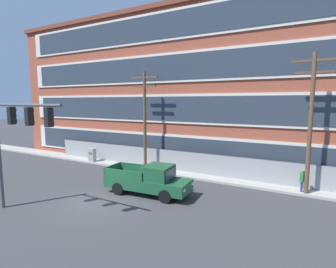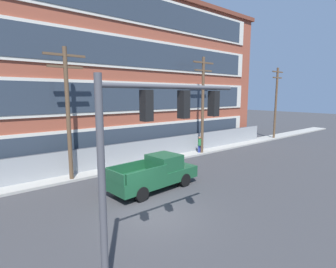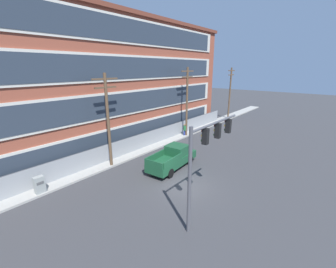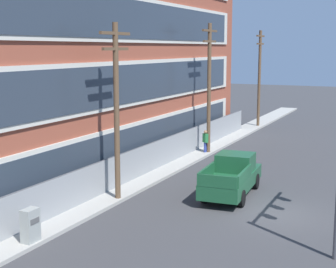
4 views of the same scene
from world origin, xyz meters
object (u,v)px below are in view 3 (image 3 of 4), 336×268
(traffic_signal_mast, at_px, (207,149))
(pedestrian_near_cabinet, at_px, (185,129))
(utility_pole_midblock, at_px, (187,99))
(electrical_cabinet, at_px, (40,186))
(pickup_truck_dark_green, at_px, (173,158))
(utility_pole_near_corner, at_px, (108,117))
(utility_pole_far_east, at_px, (230,91))

(traffic_signal_mast, distance_m, pedestrian_near_cabinet, 17.17)
(utility_pole_midblock, xyz_separation_m, pedestrian_near_cabinet, (-0.18, 0.15, -3.95))
(electrical_cabinet, distance_m, pedestrian_near_cabinet, 18.32)
(pickup_truck_dark_green, xyz_separation_m, utility_pole_midblock, (8.86, 4.62, 3.99))
(utility_pole_near_corner, xyz_separation_m, pedestrian_near_cabinet, (12.07, 0.17, -3.71))
(electrical_cabinet, bearing_deg, utility_pole_near_corner, -0.41)
(traffic_signal_mast, bearing_deg, pickup_truck_dark_green, 52.56)
(pickup_truck_dark_green, bearing_deg, utility_pole_near_corner, 126.35)
(traffic_signal_mast, xyz_separation_m, electrical_cabinet, (-5.22, 10.42, -3.73))
(pickup_truck_dark_green, height_order, utility_pole_midblock, utility_pole_midblock)
(utility_pole_near_corner, bearing_deg, utility_pole_midblock, 0.09)
(traffic_signal_mast, relative_size, pedestrian_near_cabinet, 3.60)
(traffic_signal_mast, bearing_deg, utility_pole_midblock, 38.05)
(pedestrian_near_cabinet, bearing_deg, utility_pole_midblock, -39.47)
(utility_pole_midblock, relative_size, pedestrian_near_cabinet, 5.27)
(utility_pole_near_corner, distance_m, utility_pole_far_east, 25.70)
(pickup_truck_dark_green, relative_size, electrical_cabinet, 4.02)
(utility_pole_far_east, bearing_deg, electrical_cabinet, -179.73)
(pickup_truck_dark_green, distance_m, utility_pole_near_corner, 6.83)
(utility_pole_midblock, distance_m, utility_pole_far_east, 13.46)
(utility_pole_far_east, height_order, electrical_cabinet, utility_pole_far_east)
(utility_pole_near_corner, height_order, utility_pole_midblock, utility_pole_midblock)
(utility_pole_near_corner, height_order, pedestrian_near_cabinet, utility_pole_near_corner)
(electrical_cabinet, xyz_separation_m, pedestrian_near_cabinet, (18.31, 0.12, 0.26))
(utility_pole_midblock, bearing_deg, utility_pole_far_east, 0.75)
(traffic_signal_mast, distance_m, utility_pole_midblock, 16.87)
(traffic_signal_mast, relative_size, utility_pole_far_east, 0.69)
(utility_pole_midblock, bearing_deg, pickup_truck_dark_green, -152.45)
(utility_pole_far_east, bearing_deg, pickup_truck_dark_green, -167.87)
(pickup_truck_dark_green, relative_size, utility_pole_far_east, 0.65)
(utility_pole_midblock, height_order, pedestrian_near_cabinet, utility_pole_midblock)
(traffic_signal_mast, xyz_separation_m, pedestrian_near_cabinet, (13.10, 10.54, -3.46))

